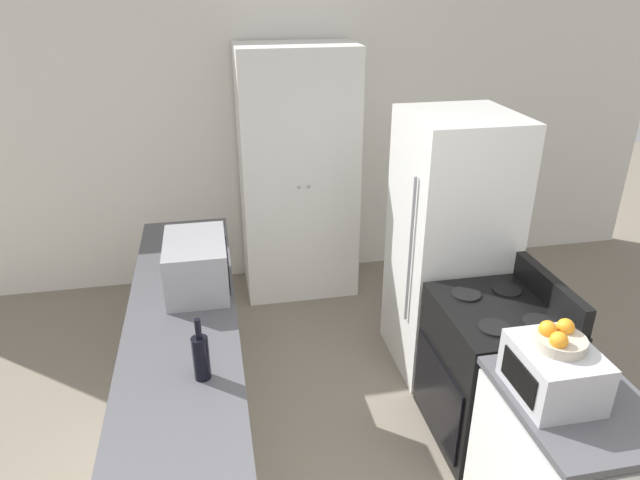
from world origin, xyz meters
The scene contains 10 objects.
wall_back centered at (0.00, 3.61, 1.30)m, with size 7.00×0.06×2.60m.
counter_left centered at (-0.86, 1.48, 0.43)m, with size 0.60×2.75×0.88m.
counter_right centered at (0.86, 0.48, 0.43)m, with size 0.60×0.75×0.88m.
pantry_cabinet centered at (0.07, 3.27, 1.05)m, with size 0.95×0.60×2.10m.
stove centered at (0.89, 1.24, 0.45)m, with size 0.66×0.73×1.04m.
refrigerator centered at (0.90, 2.01, 0.90)m, with size 0.71×0.73×1.81m.
microwave centered at (-0.77, 1.80, 1.04)m, with size 0.36×0.52×0.31m.
wine_bottle centered at (-0.75, 0.95, 1.00)m, with size 0.08×0.08×0.32m.
toaster_oven centered at (0.76, 0.54, 1.00)m, with size 0.33×0.38×0.24m.
fruit_bowl centered at (0.76, 0.56, 1.16)m, with size 0.22×0.22×0.11m.
Camera 1 is at (-0.63, -1.24, 2.57)m, focal length 32.00 mm.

